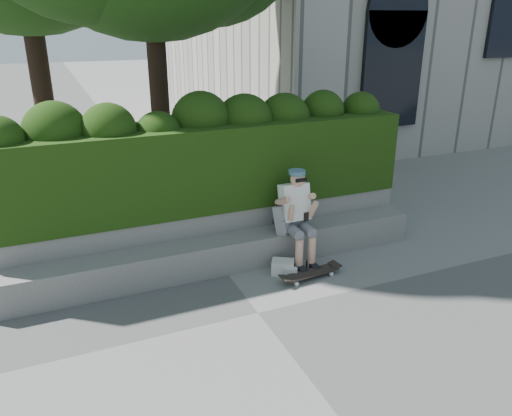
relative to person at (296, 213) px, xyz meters
name	(u,v)px	position (x,y,z in m)	size (l,w,h in m)	color
ground	(258,313)	(-1.05, -1.07, -0.75)	(80.00, 80.00, 0.00)	slate
bench_ledge	(223,254)	(-1.05, 0.18, -0.53)	(6.00, 0.45, 0.45)	gray
planter_wall	(212,232)	(-1.05, 0.66, -0.38)	(6.00, 0.50, 0.75)	gray
hedge	(205,165)	(-1.05, 0.88, 0.60)	(6.00, 1.00, 1.20)	black
person	(296,213)	(0.00, 0.00, 0.00)	(0.40, 0.76, 1.38)	slate
skateboard	(311,273)	(-0.04, -0.55, -0.68)	(0.84, 0.29, 0.09)	black
backpack_plaid	(284,219)	(-0.15, 0.08, -0.09)	(0.29, 0.15, 0.42)	#A5A5A9
backpack_ground	(283,267)	(-0.34, -0.29, -0.65)	(0.31, 0.22, 0.20)	silver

